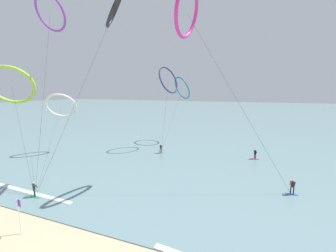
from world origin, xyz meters
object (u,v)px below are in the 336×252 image
at_px(kite_ivory, 61,106).
at_px(kite_lime, 12,85).
at_px(kite_violet, 50,13).
at_px(surfer_emerald, 34,190).
at_px(surfer_crimson, 255,155).
at_px(kite_navy, 169,80).
at_px(beach_flag, 19,211).
at_px(kite_teal, 182,88).
at_px(surfer_coral, 161,149).
at_px(kite_magenta, 187,11).
at_px(kite_charcoal, 114,10).
at_px(surfer_cobalt, 292,188).

bearing_deg(kite_ivory, kite_lime, 70.21).
bearing_deg(kite_ivory, kite_violet, 104.79).
relative_size(surfer_emerald, kite_ivory, 0.10).
height_order(surfer_emerald, kite_lime, kite_lime).
bearing_deg(kite_ivory, surfer_crimson, 163.19).
relative_size(surfer_crimson, kite_ivory, 0.10).
distance_m(kite_navy, beach_flag, 29.96).
height_order(surfer_crimson, kite_violet, kite_violet).
height_order(surfer_emerald, kite_teal, kite_teal).
distance_m(surfer_coral, kite_magenta, 22.88).
height_order(kite_teal, kite_magenta, kite_magenta).
distance_m(kite_ivory, kite_lime, 9.90).
distance_m(surfer_crimson, kite_teal, 20.23).
height_order(kite_ivory, kite_lime, kite_lime).
height_order(surfer_crimson, kite_teal, kite_teal).
relative_size(kite_charcoal, kite_teal, 1.54).
height_order(surfer_coral, kite_charcoal, kite_charcoal).
relative_size(surfer_emerald, kite_violet, 0.07).
distance_m(surfer_crimson, surfer_cobalt, 11.90).
distance_m(kite_violet, kite_lime, 10.53).
xyz_separation_m(surfer_cobalt, beach_flag, (-21.49, -14.65, 1.20)).
bearing_deg(surfer_cobalt, surfer_crimson, -54.84).
distance_m(kite_violet, kite_teal, 26.80).
bearing_deg(surfer_coral, beach_flag, -117.28).
xyz_separation_m(surfer_coral, kite_violet, (-9.31, -12.84, 19.91)).
distance_m(kite_charcoal, beach_flag, 21.23).
bearing_deg(kite_teal, kite_charcoal, 129.99).
bearing_deg(kite_navy, surfer_crimson, -81.54).
height_order(kite_ivory, kite_charcoal, kite_charcoal).
bearing_deg(surfer_crimson, kite_charcoal, -81.81).
bearing_deg(surfer_emerald, kite_charcoal, 73.99).
bearing_deg(surfer_emerald, kite_teal, 104.15).
distance_m(surfer_crimson, kite_violet, 35.48).
bearing_deg(beach_flag, surfer_crimson, 55.18).
relative_size(kite_navy, beach_flag, 5.15).
bearing_deg(surfer_emerald, surfer_coral, 99.15).
relative_size(surfer_emerald, surfer_cobalt, 1.00).
relative_size(kite_ivory, kite_magenta, 0.73).
relative_size(surfer_cobalt, kite_violet, 0.07).
height_order(surfer_cobalt, kite_magenta, kite_magenta).
distance_m(surfer_emerald, kite_violet, 21.06).
height_order(kite_lime, beach_flag, kite_lime).
xyz_separation_m(surfer_cobalt, kite_violet, (-28.49, -3.76, 19.91)).
relative_size(surfer_cobalt, kite_navy, 0.11).
bearing_deg(surfer_coral, surfer_crimson, -13.30).
bearing_deg(kite_teal, surfer_emerald, 118.31).
bearing_deg(kite_ivory, kite_teal, -168.11).
distance_m(kite_ivory, kite_charcoal, 21.04).
distance_m(surfer_emerald, kite_navy, 27.14).
distance_m(surfer_coral, surfer_crimson, 16.00).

